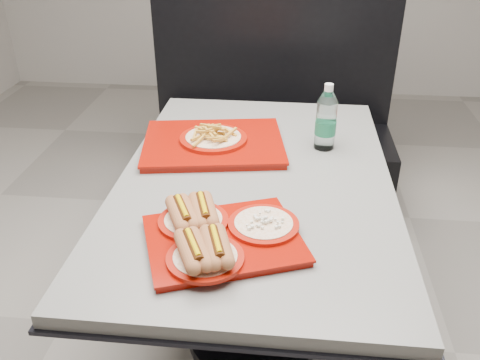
# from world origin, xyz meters

# --- Properties ---
(ground) EXTENTS (6.00, 6.00, 0.00)m
(ground) POSITION_xyz_m (0.00, 0.00, 0.00)
(ground) COLOR gray
(ground) RESTS_ON ground
(diner_table) EXTENTS (0.92, 1.42, 0.75)m
(diner_table) POSITION_xyz_m (0.00, 0.00, 0.58)
(diner_table) COLOR black
(diner_table) RESTS_ON ground
(booth_bench) EXTENTS (1.30, 0.57, 1.35)m
(booth_bench) POSITION_xyz_m (0.00, 1.09, 0.40)
(booth_bench) COLOR black
(booth_bench) RESTS_ON ground
(tray_near) EXTENTS (0.49, 0.44, 0.09)m
(tray_near) POSITION_xyz_m (-0.07, -0.39, 0.78)
(tray_near) COLOR #8B0D03
(tray_near) RESTS_ON diner_table
(tray_far) EXTENTS (0.57, 0.48, 0.10)m
(tray_far) POSITION_xyz_m (-0.17, 0.20, 0.78)
(tray_far) COLOR #8B0D03
(tray_far) RESTS_ON diner_table
(water_bottle) EXTENTS (0.08, 0.08, 0.25)m
(water_bottle) POSITION_xyz_m (0.24, 0.24, 0.86)
(water_bottle) COLOR silver
(water_bottle) RESTS_ON diner_table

